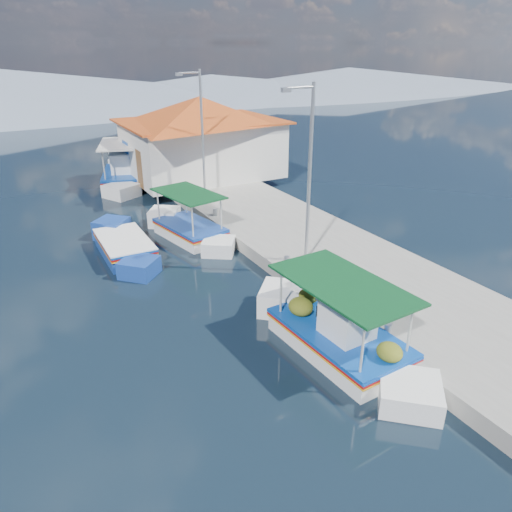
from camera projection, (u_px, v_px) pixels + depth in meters
ground at (211, 333)px, 13.69m from camera, size 160.00×160.00×0.00m
quay at (278, 226)px, 21.00m from camera, size 5.00×44.00×0.50m
bollards at (244, 231)px, 19.31m from camera, size 0.20×17.20×0.30m
main_caique at (337, 336)px, 12.80m from camera, size 2.24×6.91×2.28m
caique_green_canopy at (190, 230)px, 20.31m from camera, size 2.47×5.81×2.21m
caique_blue_hull at (124, 248)px, 18.71m from camera, size 1.78×5.82×1.04m
caique_far at (123, 176)px, 28.04m from camera, size 3.69×7.18×2.64m
harbor_building at (201, 135)px, 27.30m from camera, size 10.49×10.49×4.40m
lamp_post_near at (308, 167)px, 15.72m from camera, size 1.21×0.14×6.00m
lamp_post_far at (200, 128)px, 22.92m from camera, size 1.21×0.14×6.00m
mountain_ridge at (77, 91)px, 60.53m from camera, size 171.40×96.00×5.50m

